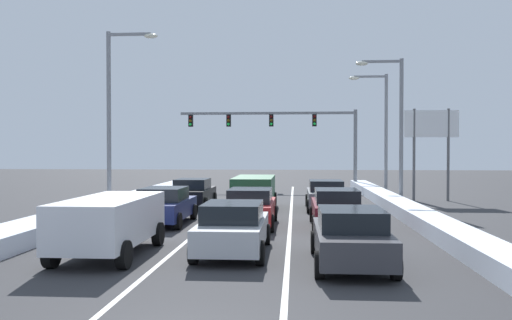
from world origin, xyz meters
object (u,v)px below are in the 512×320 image
object	(u,v)px
sedan_black_left_lane_third	(193,193)
street_lamp_right_near	(395,117)
sedan_gray_right_lane_third	(326,195)
street_lamp_right_mid	(381,123)
sedan_silver_center_lane_nearest	(233,228)
street_lamp_left_mid	(115,104)
sedan_navy_left_lane_second	(165,206)
sedan_red_center_lane_second	(251,207)
suv_white_left_lane_nearest	(110,220)
sedan_charcoal_right_lane_nearest	(351,237)
suv_green_center_lane_third	(254,189)
roadside_sign_right	(431,134)
traffic_light_gantry	(288,127)
sedan_maroon_right_lane_second	(336,208)

from	to	relation	value
sedan_black_left_lane_third	street_lamp_right_near	size ratio (longest dim) A/B	0.55
sedan_gray_right_lane_third	street_lamp_right_near	distance (m)	6.52
sedan_gray_right_lane_third	street_lamp_right_mid	distance (m)	11.62
sedan_silver_center_lane_nearest	street_lamp_left_mid	distance (m)	14.22
sedan_silver_center_lane_nearest	street_lamp_right_mid	bearing A→B (deg)	70.59
sedan_navy_left_lane_second	sedan_red_center_lane_second	bearing A→B (deg)	-6.08
suv_white_left_lane_nearest	street_lamp_left_mid	bearing A→B (deg)	108.25
sedan_charcoal_right_lane_nearest	sedan_gray_right_lane_third	xyz separation A→B (m)	(0.09, 13.13, 0.00)
suv_green_center_lane_third	street_lamp_left_mid	size ratio (longest dim) A/B	0.54
sedan_charcoal_right_lane_nearest	roadside_sign_right	world-z (taller)	roadside_sign_right
suv_green_center_lane_third	roadside_sign_right	distance (m)	11.86
sedan_silver_center_lane_nearest	traffic_light_gantry	size ratio (longest dim) A/B	0.32
sedan_navy_left_lane_second	traffic_light_gantry	xyz separation A→B (m)	(4.74, 20.83, 4.12)
suv_white_left_lane_nearest	sedan_black_left_lane_third	size ratio (longest dim) A/B	1.09
sedan_gray_right_lane_third	sedan_black_left_lane_third	world-z (taller)	same
roadside_sign_right	sedan_navy_left_lane_second	bearing A→B (deg)	-140.58
suv_green_center_lane_third	street_lamp_right_near	bearing A→B (deg)	22.46
traffic_light_gantry	street_lamp_right_mid	size ratio (longest dim) A/B	1.70
sedan_silver_center_lane_nearest	traffic_light_gantry	bearing A→B (deg)	87.41
sedan_navy_left_lane_second	sedan_black_left_lane_third	distance (m)	6.56
street_lamp_right_near	sedan_charcoal_right_lane_nearest	bearing A→B (deg)	-104.09
traffic_light_gantry	street_lamp_right_near	bearing A→B (deg)	-62.83
suv_white_left_lane_nearest	street_lamp_right_mid	xyz separation A→B (m)	(11.15, 22.28, 3.90)
sedan_red_center_lane_second	roadside_sign_right	xyz separation A→B (m)	(9.85, 11.41, 3.25)
sedan_gray_right_lane_third	traffic_light_gantry	size ratio (longest dim) A/B	0.32
sedan_charcoal_right_lane_nearest	street_lamp_right_mid	size ratio (longest dim) A/B	0.55
sedan_charcoal_right_lane_nearest	sedan_black_left_lane_third	size ratio (longest dim) A/B	1.00
sedan_red_center_lane_second	sedan_black_left_lane_third	distance (m)	7.85
roadside_sign_right	sedan_maroon_right_lane_second	bearing A→B (deg)	-119.47
traffic_light_gantry	sedan_silver_center_lane_nearest	bearing A→B (deg)	-92.59
traffic_light_gantry	street_lamp_left_mid	distance (m)	17.82
sedan_red_center_lane_second	street_lamp_right_near	world-z (taller)	street_lamp_right_near
street_lamp_left_mid	roadside_sign_right	bearing A→B (deg)	18.53
sedan_charcoal_right_lane_nearest	street_lamp_left_mid	distance (m)	17.14
sedan_navy_left_lane_second	street_lamp_right_near	xyz separation A→B (m)	(10.88, 8.88, 4.11)
sedan_silver_center_lane_nearest	suv_white_left_lane_nearest	world-z (taller)	suv_white_left_lane_nearest
traffic_light_gantry	street_lamp_left_mid	world-z (taller)	street_lamp_left_mid
sedan_black_left_lane_third	street_lamp_right_mid	bearing A→B (deg)	39.06
sedan_maroon_right_lane_second	suv_white_left_lane_nearest	world-z (taller)	suv_white_left_lane_nearest
street_lamp_left_mid	sedan_gray_right_lane_third	bearing A→B (deg)	2.79
sedan_gray_right_lane_third	street_lamp_right_near	size ratio (longest dim) A/B	0.55
sedan_maroon_right_lane_second	street_lamp_left_mid	distance (m)	13.03
sedan_silver_center_lane_nearest	traffic_light_gantry	xyz separation A→B (m)	(1.21, 26.84, 4.12)
sedan_red_center_lane_second	street_lamp_right_near	xyz separation A→B (m)	(7.31, 9.26, 4.11)
sedan_charcoal_right_lane_nearest	sedan_navy_left_lane_second	bearing A→B (deg)	132.69
suv_white_left_lane_nearest	sedan_navy_left_lane_second	distance (m)	6.56
sedan_red_center_lane_second	sedan_gray_right_lane_third	bearing A→B (deg)	61.60
sedan_silver_center_lane_nearest	street_lamp_right_mid	xyz separation A→B (m)	(7.66, 21.73, 4.16)
sedan_red_center_lane_second	suv_green_center_lane_third	distance (m)	6.12
sedan_gray_right_lane_third	sedan_charcoal_right_lane_nearest	bearing A→B (deg)	-90.38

